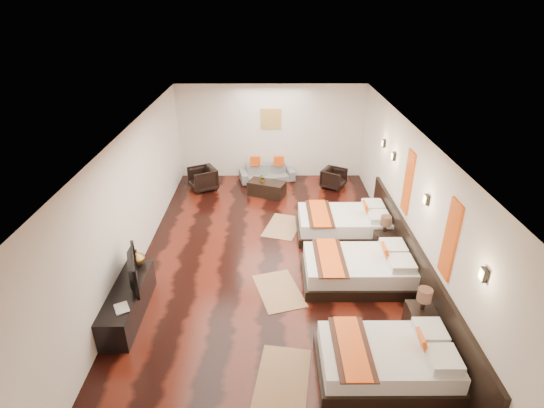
{
  "coord_description": "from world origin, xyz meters",
  "views": [
    {
      "loc": [
        -0.02,
        -7.43,
        5.07
      ],
      "look_at": [
        0.01,
        0.55,
        1.1
      ],
      "focal_mm": 27.93,
      "sensor_mm": 36.0,
      "label": 1
    }
  ],
  "objects_px": {
    "nightstand_b": "(383,238)",
    "sofa": "(267,173)",
    "bed_far": "(344,223)",
    "tv": "(129,270)",
    "nightstand_a": "(420,317)",
    "figurine": "(137,257)",
    "table_plant": "(263,178)",
    "tv_console": "(128,302)",
    "armchair_left": "(203,179)",
    "coffee_table": "(267,188)",
    "book": "(115,310)",
    "bed_mid": "(359,269)",
    "bed_near": "(388,360)",
    "armchair_right": "(334,178)"
  },
  "relations": [
    {
      "from": "bed_far",
      "to": "book",
      "type": "height_order",
      "value": "bed_far"
    },
    {
      "from": "bed_far",
      "to": "tv",
      "type": "bearing_deg",
      "value": -147.58
    },
    {
      "from": "tv",
      "to": "coffee_table",
      "type": "xyz_separation_m",
      "value": [
        2.33,
        4.79,
        -0.64
      ]
    },
    {
      "from": "nightstand_a",
      "to": "table_plant",
      "type": "height_order",
      "value": "nightstand_a"
    },
    {
      "from": "nightstand_a",
      "to": "book",
      "type": "xyz_separation_m",
      "value": [
        -4.95,
        -0.12,
        0.26
      ]
    },
    {
      "from": "bed_far",
      "to": "nightstand_b",
      "type": "relative_size",
      "value": 2.56
    },
    {
      "from": "sofa",
      "to": "coffee_table",
      "type": "relative_size",
      "value": 1.61
    },
    {
      "from": "nightstand_b",
      "to": "sofa",
      "type": "xyz_separation_m",
      "value": [
        -2.57,
        3.9,
        -0.06
      ]
    },
    {
      "from": "armchair_right",
      "to": "coffee_table",
      "type": "relative_size",
      "value": 0.63
    },
    {
      "from": "bed_mid",
      "to": "nightstand_a",
      "type": "distance_m",
      "value": 1.59
    },
    {
      "from": "coffee_table",
      "to": "figurine",
      "type": "bearing_deg",
      "value": -119.58
    },
    {
      "from": "bed_near",
      "to": "armchair_right",
      "type": "distance_m",
      "value": 6.75
    },
    {
      "from": "nightstand_b",
      "to": "coffee_table",
      "type": "distance_m",
      "value": 3.84
    },
    {
      "from": "nightstand_b",
      "to": "armchair_left",
      "type": "height_order",
      "value": "nightstand_b"
    },
    {
      "from": "bed_near",
      "to": "sofa",
      "type": "relative_size",
      "value": 1.24
    },
    {
      "from": "armchair_right",
      "to": "table_plant",
      "type": "xyz_separation_m",
      "value": [
        -2.05,
        -0.5,
        0.24
      ]
    },
    {
      "from": "table_plant",
      "to": "tv_console",
      "type": "bearing_deg",
      "value": -114.62
    },
    {
      "from": "tv",
      "to": "armchair_left",
      "type": "height_order",
      "value": "tv"
    },
    {
      "from": "nightstand_b",
      "to": "table_plant",
      "type": "relative_size",
      "value": 3.45
    },
    {
      "from": "nightstand_a",
      "to": "armchair_left",
      "type": "bearing_deg",
      "value": 127.36
    },
    {
      "from": "figurine",
      "to": "coffee_table",
      "type": "relative_size",
      "value": 0.32
    },
    {
      "from": "bed_mid",
      "to": "bed_far",
      "type": "relative_size",
      "value": 1.0
    },
    {
      "from": "armchair_right",
      "to": "table_plant",
      "type": "relative_size",
      "value": 2.6
    },
    {
      "from": "bed_far",
      "to": "bed_mid",
      "type": "bearing_deg",
      "value": -90.0
    },
    {
      "from": "nightstand_a",
      "to": "nightstand_b",
      "type": "relative_size",
      "value": 1.04
    },
    {
      "from": "nightstand_b",
      "to": "tv",
      "type": "height_order",
      "value": "tv"
    },
    {
      "from": "tv_console",
      "to": "armchair_left",
      "type": "relative_size",
      "value": 2.51
    },
    {
      "from": "nightstand_a",
      "to": "table_plant",
      "type": "xyz_separation_m",
      "value": [
        -2.68,
        5.37,
        0.22
      ]
    },
    {
      "from": "bed_far",
      "to": "tv",
      "type": "distance_m",
      "value": 4.94
    },
    {
      "from": "nightstand_a",
      "to": "tv",
      "type": "bearing_deg",
      "value": 173.24
    },
    {
      "from": "nightstand_b",
      "to": "figurine",
      "type": "bearing_deg",
      "value": -164.83
    },
    {
      "from": "bed_near",
      "to": "bed_mid",
      "type": "xyz_separation_m",
      "value": [
        0.0,
        2.27,
        0.02
      ]
    },
    {
      "from": "nightstand_b",
      "to": "tv",
      "type": "distance_m",
      "value": 5.29
    },
    {
      "from": "bed_mid",
      "to": "armchair_right",
      "type": "height_order",
      "value": "bed_mid"
    },
    {
      "from": "nightstand_a",
      "to": "coffee_table",
      "type": "height_order",
      "value": "nightstand_a"
    },
    {
      "from": "bed_mid",
      "to": "nightstand_a",
      "type": "relative_size",
      "value": 2.46
    },
    {
      "from": "book",
      "to": "armchair_left",
      "type": "bearing_deg",
      "value": 84.74
    },
    {
      "from": "bed_mid",
      "to": "figurine",
      "type": "relative_size",
      "value": 6.63
    },
    {
      "from": "bed_far",
      "to": "nightstand_b",
      "type": "xyz_separation_m",
      "value": [
        0.75,
        -0.7,
        0.01
      ]
    },
    {
      "from": "bed_mid",
      "to": "book",
      "type": "height_order",
      "value": "bed_mid"
    },
    {
      "from": "sofa",
      "to": "tv",
      "type": "bearing_deg",
      "value": -123.3
    },
    {
      "from": "figurine",
      "to": "table_plant",
      "type": "bearing_deg",
      "value": 61.63
    },
    {
      "from": "nightstand_a",
      "to": "figurine",
      "type": "distance_m",
      "value": 5.1
    },
    {
      "from": "sofa",
      "to": "nightstand_a",
      "type": "bearing_deg",
      "value": -79.76
    },
    {
      "from": "nightstand_a",
      "to": "tv",
      "type": "distance_m",
      "value": 4.96
    },
    {
      "from": "book",
      "to": "figurine",
      "type": "xyz_separation_m",
      "value": [
        0.0,
        1.29,
        0.15
      ]
    },
    {
      "from": "book",
      "to": "armchair_left",
      "type": "relative_size",
      "value": 0.39
    },
    {
      "from": "tv",
      "to": "coffee_table",
      "type": "distance_m",
      "value": 5.36
    },
    {
      "from": "bed_far",
      "to": "armchair_right",
      "type": "distance_m",
      "value": 2.66
    },
    {
      "from": "nightstand_a",
      "to": "armchair_left",
      "type": "distance_m",
      "value": 7.25
    }
  ]
}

